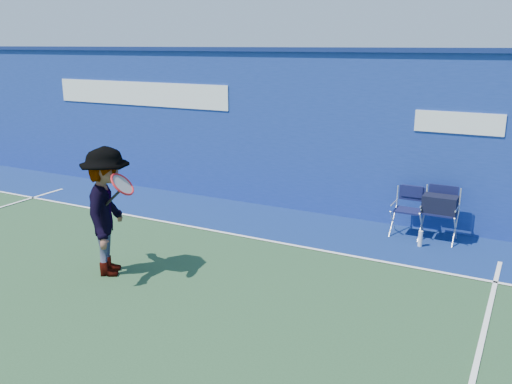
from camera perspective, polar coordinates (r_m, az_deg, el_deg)
The scene contains 8 objects.
ground at distance 7.15m, azimuth -18.41°, elevation -11.56°, with size 80.00×80.00×0.00m, color #254528.
stadium_wall at distance 10.76m, azimuth 1.10°, elevation 6.83°, with size 24.00×0.50×3.08m.
out_of_bounds_strip at distance 10.16m, azimuth -1.72°, elevation -2.65°, with size 24.00×1.80×0.01m, color navy.
court_lines at distance 7.53m, azimuth -15.12°, elevation -9.80°, with size 24.00×12.00×0.01m.
directors_chair_left at distance 9.49m, azimuth 15.68°, elevation -2.85°, with size 0.49×0.45×0.82m.
directors_chair_right at distance 9.35m, azimuth 18.69°, elevation -2.72°, with size 0.53×0.48×0.89m.
water_bottle at distance 9.07m, azimuth 16.92°, elevation -4.74°, with size 0.07×0.07×0.26m, color silver.
tennis_player at distance 7.74m, azimuth -15.31°, elevation -2.01°, with size 1.18×1.35×1.81m.
Camera 1 is at (4.77, -4.31, 3.14)m, focal length 38.00 mm.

